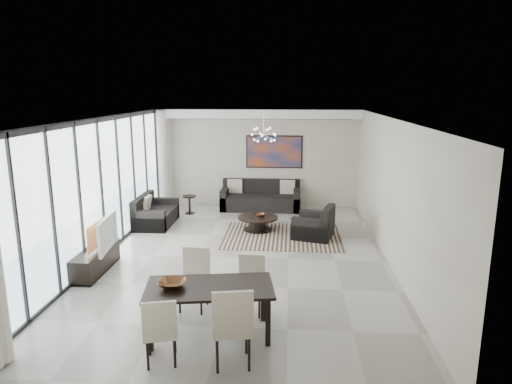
# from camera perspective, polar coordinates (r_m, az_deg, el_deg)

# --- Properties ---
(room_shell) EXTENTS (6.00, 9.00, 2.90)m
(room_shell) POSITION_cam_1_polar(r_m,az_deg,el_deg) (9.24, 1.09, 0.14)
(room_shell) COLOR #A8A39B
(room_shell) RESTS_ON ground
(window_wall) EXTENTS (0.37, 8.95, 2.90)m
(window_wall) POSITION_cam_1_polar(r_m,az_deg,el_deg) (9.98, -18.29, 0.54)
(window_wall) COLOR silver
(window_wall) RESTS_ON floor
(soffit) EXTENTS (5.98, 0.40, 0.26)m
(soffit) POSITION_cam_1_polar(r_m,az_deg,el_deg) (13.36, 0.14, 9.73)
(soffit) COLOR white
(soffit) RESTS_ON room_shell
(painting) EXTENTS (1.68, 0.04, 0.98)m
(painting) POSITION_cam_1_polar(r_m,az_deg,el_deg) (13.61, 2.29, 5.03)
(painting) COLOR #AE4318
(painting) RESTS_ON room_shell
(chandelier) EXTENTS (0.66, 0.66, 0.71)m
(chandelier) POSITION_cam_1_polar(r_m,az_deg,el_deg) (11.58, 0.99, 7.19)
(chandelier) COLOR silver
(chandelier) RESTS_ON room_shell
(rug) EXTENTS (2.80, 2.16, 0.01)m
(rug) POSITION_cam_1_polar(r_m,az_deg,el_deg) (11.06, 3.29, -5.52)
(rug) COLOR black
(rug) RESTS_ON floor
(coffee_table) EXTENTS (1.01, 1.01, 0.35)m
(coffee_table) POSITION_cam_1_polar(r_m,az_deg,el_deg) (11.45, 0.24, -3.84)
(coffee_table) COLOR black
(coffee_table) RESTS_ON floor
(bowl_coffee) EXTENTS (0.23, 0.23, 0.07)m
(bowl_coffee) POSITION_cam_1_polar(r_m,az_deg,el_deg) (11.44, 0.59, -2.88)
(bowl_coffee) COLOR brown
(bowl_coffee) RESTS_ON coffee_table
(sofa_main) EXTENTS (2.31, 0.94, 0.84)m
(sofa_main) POSITION_cam_1_polar(r_m,az_deg,el_deg) (13.49, 0.58, -0.93)
(sofa_main) COLOR black
(sofa_main) RESTS_ON floor
(loveseat) EXTENTS (0.86, 1.53, 0.76)m
(loveseat) POSITION_cam_1_polar(r_m,az_deg,el_deg) (12.21, -12.58, -2.81)
(loveseat) COLOR black
(loveseat) RESTS_ON floor
(armchair) EXTENTS (1.08, 1.11, 0.76)m
(armchair) POSITION_cam_1_polar(r_m,az_deg,el_deg) (10.99, 7.38, -4.33)
(armchair) COLOR black
(armchair) RESTS_ON floor
(side_table) EXTENTS (0.38, 0.38, 0.52)m
(side_table) POSITION_cam_1_polar(r_m,az_deg,el_deg) (13.09, -8.32, -1.20)
(side_table) COLOR black
(side_table) RESTS_ON floor
(tv_console) EXTENTS (0.41, 1.47, 0.46)m
(tv_console) POSITION_cam_1_polar(r_m,az_deg,el_deg) (9.44, -19.41, -8.07)
(tv_console) COLOR black
(tv_console) RESTS_ON floor
(television) EXTENTS (0.26, 1.11, 0.63)m
(television) POSITION_cam_1_polar(r_m,az_deg,el_deg) (9.22, -18.71, -4.92)
(television) COLOR gray
(television) RESTS_ON tv_console
(dining_table) EXTENTS (1.91, 1.16, 0.75)m
(dining_table) POSITION_cam_1_polar(r_m,az_deg,el_deg) (6.63, -5.82, -12.33)
(dining_table) COLOR black
(dining_table) RESTS_ON floor
(dining_chair_sw) EXTENTS (0.51, 0.51, 0.93)m
(dining_chair_sw) POSITION_cam_1_polar(r_m,az_deg,el_deg) (6.11, -11.88, -16.24)
(dining_chair_sw) COLOR beige
(dining_chair_sw) RESTS_ON floor
(dining_chair_se) EXTENTS (0.59, 0.59, 1.10)m
(dining_chair_se) POSITION_cam_1_polar(r_m,az_deg,el_deg) (5.89, -2.96, -15.95)
(dining_chair_se) COLOR beige
(dining_chair_se) RESTS_ON floor
(dining_chair_nw) EXTENTS (0.49, 0.49, 0.98)m
(dining_chair_nw) POSITION_cam_1_polar(r_m,az_deg,el_deg) (7.51, -7.66, -10.10)
(dining_chair_nw) COLOR beige
(dining_chair_nw) RESTS_ON floor
(dining_chair_ne) EXTENTS (0.44, 0.44, 0.91)m
(dining_chair_ne) POSITION_cam_1_polar(r_m,az_deg,el_deg) (7.33, -0.62, -10.91)
(dining_chair_ne) COLOR beige
(dining_chair_ne) RESTS_ON floor
(bowl_dining) EXTENTS (0.39, 0.39, 0.09)m
(bowl_dining) POSITION_cam_1_polar(r_m,az_deg,el_deg) (6.63, -10.46, -11.21)
(bowl_dining) COLOR brown
(bowl_dining) RESTS_ON dining_table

